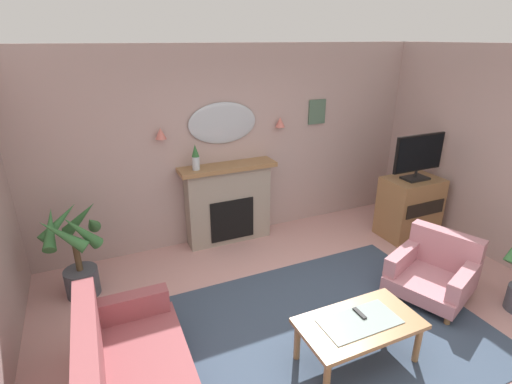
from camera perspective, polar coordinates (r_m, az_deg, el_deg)
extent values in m
cube|color=#C6938E|center=(4.18, 11.79, -21.49)|extent=(6.65, 6.16, 0.10)
cube|color=#B29993|center=(5.56, -2.97, 6.93)|extent=(6.65, 0.10, 2.73)
cube|color=#38475B|center=(4.26, 10.21, -19.35)|extent=(3.20, 2.40, 0.01)
cube|color=gray|center=(5.57, -4.09, -1.95)|extent=(1.20, 0.28, 1.10)
cube|color=black|center=(5.55, -3.68, -3.93)|extent=(0.64, 0.12, 0.60)
cube|color=olive|center=(5.34, -4.18, 3.68)|extent=(1.36, 0.36, 0.06)
cylinder|color=silver|center=(5.16, -8.83, 4.21)|extent=(0.10, 0.10, 0.18)
cone|color=#2D6633|center=(5.11, -8.94, 6.03)|extent=(0.10, 0.10, 0.16)
ellipsoid|color=#B2BCC6|center=(5.33, -4.92, 10.07)|extent=(0.96, 0.06, 0.56)
cone|color=#D17066|center=(5.08, -13.86, 8.36)|extent=(0.14, 0.14, 0.14)
cone|color=#D17066|center=(5.63, 3.57, 10.21)|extent=(0.14, 0.14, 0.14)
cube|color=#4C6B56|center=(5.99, 8.95, 11.57)|extent=(0.28, 0.03, 0.36)
cube|color=olive|center=(3.75, 14.97, -18.17)|extent=(1.10, 0.60, 0.04)
cube|color=#8C9E99|center=(3.74, 15.01, -17.89)|extent=(0.72, 0.36, 0.01)
cylinder|color=olive|center=(3.54, 10.36, -25.65)|extent=(0.06, 0.06, 0.40)
cylinder|color=olive|center=(4.05, 22.67, -19.95)|extent=(0.06, 0.06, 0.40)
cylinder|color=olive|center=(3.82, 6.06, -21.01)|extent=(0.06, 0.06, 0.40)
cylinder|color=olive|center=(4.29, 17.96, -16.49)|extent=(0.06, 0.06, 0.40)
cube|color=black|center=(3.81, 14.99, -16.89)|extent=(0.04, 0.16, 0.02)
cube|color=#934C51|center=(3.37, -23.35, -22.64)|extent=(0.21, 1.70, 0.48)
cube|color=#934C51|center=(4.04, -18.26, -15.68)|extent=(0.76, 0.17, 0.24)
cylinder|color=olive|center=(4.27, -12.90, -18.73)|extent=(0.07, 0.07, 0.10)
cylinder|color=olive|center=(4.26, -22.48, -20.20)|extent=(0.07, 0.07, 0.10)
cube|color=#B77A84|center=(4.96, 24.15, -12.07)|extent=(1.04, 1.04, 0.16)
cube|color=#B77A84|center=(5.10, 26.07, -7.47)|extent=(0.44, 0.80, 0.45)
cube|color=#B77A84|center=(4.96, 20.83, -8.97)|extent=(0.72, 0.40, 0.22)
cube|color=#B77A84|center=(4.79, 28.32, -11.41)|extent=(0.72, 0.40, 0.22)
cylinder|color=olive|center=(4.85, 18.61, -13.84)|extent=(0.06, 0.06, 0.10)
cylinder|color=olive|center=(4.69, 26.33, -16.56)|extent=(0.06, 0.06, 0.10)
cylinder|color=olive|center=(5.39, 21.89, -10.46)|extent=(0.06, 0.06, 0.10)
cylinder|color=olive|center=(5.24, 28.82, -12.72)|extent=(0.06, 0.06, 0.10)
cube|color=olive|center=(6.16, 21.61, -2.10)|extent=(0.80, 0.56, 0.90)
cube|color=black|center=(5.96, 23.64, -2.30)|extent=(0.68, 0.02, 0.20)
cube|color=black|center=(5.99, 22.35, 1.90)|extent=(0.36, 0.24, 0.03)
cylinder|color=black|center=(5.97, 22.44, 2.49)|extent=(0.04, 0.04, 0.10)
cube|color=black|center=(5.89, 22.87, 5.34)|extent=(0.84, 0.04, 0.52)
cube|color=black|center=(5.87, 23.02, 5.28)|extent=(0.80, 0.01, 0.48)
cylinder|color=#474C56|center=(5.01, -24.18, -11.96)|extent=(0.37, 0.37, 0.33)
cylinder|color=brown|center=(4.84, -24.79, -8.62)|extent=(0.07, 0.07, 0.35)
cone|color=#38753D|center=(4.65, -22.98, -4.24)|extent=(0.18, 0.52, 0.41)
cone|color=#38753D|center=(4.84, -24.42, -3.46)|extent=(0.48, 0.34, 0.47)
cone|color=#38753D|center=(4.84, -26.98, -3.92)|extent=(0.50, 0.42, 0.39)
cone|color=#38753D|center=(4.71, -28.03, -4.78)|extent=(0.20, 0.52, 0.41)
cone|color=#38753D|center=(4.50, -26.54, -5.69)|extent=(0.52, 0.33, 0.41)
cone|color=#38753D|center=(4.50, -24.28, -5.31)|extent=(0.44, 0.32, 0.50)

